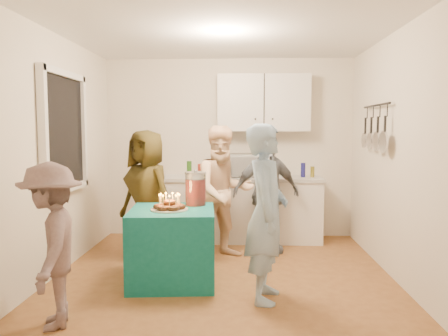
{
  "coord_description": "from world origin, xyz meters",
  "views": [
    {
      "loc": [
        0.21,
        -4.43,
        1.57
      ],
      "look_at": [
        0.0,
        0.35,
        1.15
      ],
      "focal_mm": 35.0,
      "sensor_mm": 36.0,
      "label": 1
    }
  ],
  "objects_px": {
    "child_near_left": "(51,245)",
    "party_table": "(172,246)",
    "counter": "(242,210)",
    "man_birthday": "(266,213)",
    "microwave": "(240,165)",
    "woman_back_center": "(224,192)",
    "punch_jar": "(196,189)",
    "woman_back_left": "(147,195)",
    "woman_back_right": "(266,193)"
  },
  "relations": [
    {
      "from": "child_near_left",
      "to": "party_table",
      "type": "bearing_deg",
      "value": 125.85
    },
    {
      "from": "counter",
      "to": "party_table",
      "type": "distance_m",
      "value": 1.9
    },
    {
      "from": "child_near_left",
      "to": "man_birthday",
      "type": "bearing_deg",
      "value": 92.65
    },
    {
      "from": "microwave",
      "to": "woman_back_center",
      "type": "height_order",
      "value": "woman_back_center"
    },
    {
      "from": "punch_jar",
      "to": "woman_back_center",
      "type": "xyz_separation_m",
      "value": [
        0.27,
        0.64,
        -0.12
      ]
    },
    {
      "from": "punch_jar",
      "to": "man_birthday",
      "type": "distance_m",
      "value": 1.0
    },
    {
      "from": "microwave",
      "to": "child_near_left",
      "type": "xyz_separation_m",
      "value": [
        -1.47,
        -2.81,
        -0.41
      ]
    },
    {
      "from": "woman_back_left",
      "to": "child_near_left",
      "type": "relative_size",
      "value": 1.19
    },
    {
      "from": "child_near_left",
      "to": "woman_back_center",
      "type": "bearing_deg",
      "value": 129.39
    },
    {
      "from": "counter",
      "to": "woman_back_right",
      "type": "height_order",
      "value": "woman_back_right"
    },
    {
      "from": "microwave",
      "to": "woman_back_left",
      "type": "xyz_separation_m",
      "value": [
        -1.11,
        -0.96,
        -0.28
      ]
    },
    {
      "from": "punch_jar",
      "to": "woman_back_right",
      "type": "relative_size",
      "value": 0.22
    },
    {
      "from": "punch_jar",
      "to": "man_birthday",
      "type": "xyz_separation_m",
      "value": [
        0.72,
        -0.68,
        -0.12
      ]
    },
    {
      "from": "party_table",
      "to": "woman_back_left",
      "type": "height_order",
      "value": "woman_back_left"
    },
    {
      "from": "woman_back_center",
      "to": "microwave",
      "type": "bearing_deg",
      "value": 53.46
    },
    {
      "from": "counter",
      "to": "man_birthday",
      "type": "distance_m",
      "value": 2.23
    },
    {
      "from": "punch_jar",
      "to": "party_table",
      "type": "bearing_deg",
      "value": -130.19
    },
    {
      "from": "woman_back_left",
      "to": "woman_back_right",
      "type": "xyz_separation_m",
      "value": [
        1.46,
        0.37,
        -0.02
      ]
    },
    {
      "from": "party_table",
      "to": "woman_back_center",
      "type": "xyz_separation_m",
      "value": [
        0.49,
        0.89,
        0.43
      ]
    },
    {
      "from": "counter",
      "to": "party_table",
      "type": "bearing_deg",
      "value": -112.13
    },
    {
      "from": "woman_back_left",
      "to": "man_birthday",
      "type": "bearing_deg",
      "value": -5.21
    },
    {
      "from": "punch_jar",
      "to": "man_birthday",
      "type": "relative_size",
      "value": 0.21
    },
    {
      "from": "microwave",
      "to": "man_birthday",
      "type": "bearing_deg",
      "value": -88.55
    },
    {
      "from": "party_table",
      "to": "woman_back_center",
      "type": "bearing_deg",
      "value": 61.3
    },
    {
      "from": "microwave",
      "to": "woman_back_center",
      "type": "distance_m",
      "value": 0.92
    },
    {
      "from": "woman_back_right",
      "to": "child_near_left",
      "type": "height_order",
      "value": "woman_back_right"
    },
    {
      "from": "man_birthday",
      "to": "microwave",
      "type": "bearing_deg",
      "value": 13.86
    },
    {
      "from": "man_birthday",
      "to": "punch_jar",
      "type": "bearing_deg",
      "value": 53.75
    },
    {
      "from": "counter",
      "to": "woman_back_left",
      "type": "bearing_deg",
      "value": -140.08
    },
    {
      "from": "man_birthday",
      "to": "woman_back_center",
      "type": "bearing_deg",
      "value": 25.88
    },
    {
      "from": "punch_jar",
      "to": "woman_back_right",
      "type": "bearing_deg",
      "value": 48.37
    },
    {
      "from": "counter",
      "to": "woman_back_center",
      "type": "distance_m",
      "value": 0.97
    },
    {
      "from": "party_table",
      "to": "woman_back_left",
      "type": "distance_m",
      "value": 0.99
    },
    {
      "from": "party_table",
      "to": "woman_back_center",
      "type": "distance_m",
      "value": 1.1
    },
    {
      "from": "woman_back_center",
      "to": "woman_back_right",
      "type": "relative_size",
      "value": 1.06
    },
    {
      "from": "man_birthday",
      "to": "woman_back_left",
      "type": "bearing_deg",
      "value": 55.39
    },
    {
      "from": "woman_back_right",
      "to": "man_birthday",
      "type": "bearing_deg",
      "value": -112.6
    },
    {
      "from": "party_table",
      "to": "punch_jar",
      "type": "relative_size",
      "value": 2.5
    },
    {
      "from": "microwave",
      "to": "woman_back_right",
      "type": "height_order",
      "value": "woman_back_right"
    },
    {
      "from": "man_birthday",
      "to": "child_near_left",
      "type": "relative_size",
      "value": 1.23
    },
    {
      "from": "party_table",
      "to": "woman_back_right",
      "type": "bearing_deg",
      "value": 48.67
    },
    {
      "from": "microwave",
      "to": "woman_back_right",
      "type": "distance_m",
      "value": 0.75
    },
    {
      "from": "man_birthday",
      "to": "counter",
      "type": "bearing_deg",
      "value": 12.91
    },
    {
      "from": "punch_jar",
      "to": "microwave",
      "type": "bearing_deg",
      "value": 72.86
    },
    {
      "from": "punch_jar",
      "to": "child_near_left",
      "type": "xyz_separation_m",
      "value": [
        -1.01,
        -1.31,
        -0.27
      ]
    },
    {
      "from": "microwave",
      "to": "woman_back_left",
      "type": "relative_size",
      "value": 0.36
    },
    {
      "from": "woman_back_center",
      "to": "child_near_left",
      "type": "bearing_deg",
      "value": -147.48
    },
    {
      "from": "man_birthday",
      "to": "woman_back_center",
      "type": "height_order",
      "value": "man_birthday"
    },
    {
      "from": "woman_back_right",
      "to": "microwave",
      "type": "bearing_deg",
      "value": 100.65
    },
    {
      "from": "woman_back_left",
      "to": "counter",
      "type": "bearing_deg",
      "value": 76.34
    }
  ]
}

